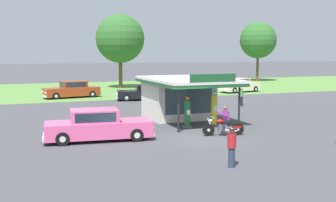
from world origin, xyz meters
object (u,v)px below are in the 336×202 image
Objects in this scene: featured_classic_sedan at (98,126)px; gas_pump_nearside at (187,113)px; bystander_leaning_by_kiosk at (232,147)px; gas_pump_offside at (214,110)px; parked_car_back_row_centre at (240,86)px; parked_car_back_row_left at (72,90)px; bystander_standing_back_lot at (241,96)px; motorcycle_with_rider at (224,123)px; parked_car_back_row_centre_right at (145,93)px.

gas_pump_nearside is at bearing 16.31° from featured_classic_sedan.
gas_pump_offside is at bearing 67.14° from bystander_leaning_by_kiosk.
gas_pump_nearside is at bearing 77.85° from bystander_leaning_by_kiosk.
featured_classic_sedan is 1.09× the size of parked_car_back_row_centre.
bystander_leaning_by_kiosk is (2.23, -27.42, 0.08)m from parked_car_back_row_left.
parked_car_back_row_centre is at bearing 60.03° from bystander_standing_back_lot.
parked_car_back_row_centre is (13.31, 20.87, 0.05)m from motorcycle_with_rider.
bystander_leaning_by_kiosk is at bearing -99.47° from parked_car_back_row_centre_right.
parked_car_back_row_centre_right is (0.28, 14.55, -0.31)m from gas_pump_offside.
bystander_leaning_by_kiosk reaches higher than parked_car_back_row_centre_right.
gas_pump_nearside reaches higher than parked_car_back_row_centre.
parked_car_back_row_centre_right is 0.94× the size of parked_car_back_row_left.
parked_car_back_row_centre is 0.96× the size of parked_car_back_row_centre_right.
featured_classic_sedan is (-6.53, 1.20, 0.07)m from motorcycle_with_rider.
bystander_leaning_by_kiosk is at bearing -121.18° from parked_car_back_row_centre.
bystander_standing_back_lot is (8.18, 7.58, -0.06)m from gas_pump_nearside.
motorcycle_with_rider is 0.41× the size of parked_car_back_row_centre_right.
gas_pump_offside reaches higher than bystander_standing_back_lot.
bystander_standing_back_lot is at bearing 33.74° from featured_classic_sedan.
motorcycle_with_rider is 24.76m from parked_car_back_row_centre.
gas_pump_offside is 0.95× the size of motorcycle_with_rider.
gas_pump_offside is at bearing 73.41° from motorcycle_with_rider.
featured_classic_sedan is at bearing -115.29° from parked_car_back_row_centre_right.
motorcycle_with_rider is at bearing -122.51° from parked_car_back_row_centre.
gas_pump_nearside is at bearing -137.18° from bystander_standing_back_lot.
gas_pump_offside reaches higher than featured_classic_sedan.
motorcycle_with_rider is 12.72m from bystander_standing_back_lot.
bystander_leaning_by_kiosk is (-3.84, -23.00, 0.15)m from parked_car_back_row_centre_right.
bystander_standing_back_lot is (6.16, -6.98, 0.13)m from parked_car_back_row_centre_right.
gas_pump_nearside is 0.89× the size of gas_pump_offside.
gas_pump_offside reaches higher than parked_car_back_row_centre.
gas_pump_offside reaches higher than parked_car_back_row_centre_right.
gas_pump_nearside is 1.75m from gas_pump_offside.
bystander_leaning_by_kiosk is at bearing -102.15° from gas_pump_nearside.
motorcycle_with_rider is at bearing -77.25° from parked_car_back_row_left.
gas_pump_nearside is 3.00m from motorcycle_with_rider.
gas_pump_offside is at bearing -124.65° from parked_car_back_row_centre.
parked_car_back_row_centre is 30.94m from bystander_leaning_by_kiosk.
motorcycle_with_rider is (0.89, -2.85, -0.20)m from gas_pump_nearside.
motorcycle_with_rider is 1.46× the size of bystander_standing_back_lot.
gas_pump_nearside is at bearing -180.00° from gas_pump_offside.
bystander_leaning_by_kiosk is (-16.02, -26.47, 0.11)m from parked_car_back_row_centre.
gas_pump_nearside reaches higher than parked_car_back_row_left.
motorcycle_with_rider is at bearing -106.59° from gas_pump_offside.
bystander_leaning_by_kiosk is at bearing -85.36° from parked_car_back_row_left.
motorcycle_with_rider reaches higher than featured_classic_sedan.
bystander_leaning_by_kiosk is 18.88m from bystander_standing_back_lot.
parked_car_back_row_centre is 0.90× the size of parked_car_back_row_left.
gas_pump_nearside is at bearing 107.38° from motorcycle_with_rider.
parked_car_back_row_centre_right is (1.13, 17.40, 0.01)m from motorcycle_with_rider.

